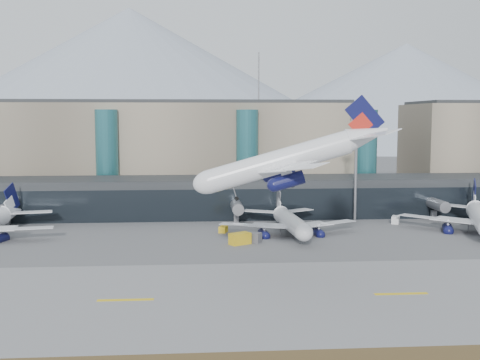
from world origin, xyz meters
The scene contains 16 objects.
ground centered at (0.00, 0.00, 0.00)m, with size 900.00×900.00×0.00m, color #515154.
runway_strip centered at (0.00, -15.00, 0.02)m, with size 400.00×40.00×0.04m, color slate.
runway_markings centered at (0.00, -15.00, 0.05)m, with size 128.00×1.00×0.02m.
concourse centered at (-0.02, 57.73, 4.97)m, with size 170.00×27.00×10.00m.
terminal_main centered at (-25.00, 90.00, 15.44)m, with size 130.00×30.00×31.00m.
teal_towers centered at (-14.99, 74.01, 14.01)m, with size 116.40×19.40×46.00m.
mountain_ridge centered at (15.97, 380.00, 45.74)m, with size 910.00×400.00×110.00m.
lightmast_mid centered at (30.00, 48.00, 14.42)m, with size 3.00×1.20×25.60m.
hero_jet centered at (6.22, -4.48, 20.29)m, with size 32.83×33.56×10.82m.
jet_parked_mid centered at (10.62, 32.32, 3.97)m, with size 32.51×31.84×10.48m.
jet_parked_right centered at (54.77, 32.43, 4.57)m, with size 35.27×37.56×12.08m.
veh_b centered at (-3.81, 34.31, 0.72)m, with size 2.51×1.54×1.45m, color gold.
veh_c centered at (1.66, 23.27, 1.03)m, with size 3.70×1.96×2.06m, color #4E4D52.
veh_d centered at (38.70, 42.68, 0.91)m, with size 3.19×1.71×1.82m, color silver.
veh_g centered at (12.91, 35.81, 0.78)m, with size 2.68×1.56×1.56m, color silver.
veh_h centered at (-1.01, 21.37, 1.18)m, with size 4.26×2.24×2.36m, color gold.
Camera 1 is at (-9.98, -98.85, 25.79)m, focal length 45.00 mm.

